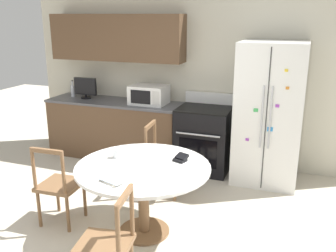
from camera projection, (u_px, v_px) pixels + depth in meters
back_wall at (173, 65)px, 5.56m from camera, size 5.20×0.44×2.60m
kitchen_counter at (116, 129)px, 5.86m from camera, size 2.12×0.64×0.90m
refrigerator at (269, 114)px, 4.88m from camera, size 0.83×0.77×1.85m
oven_range at (204, 138)px, 5.35m from camera, size 0.74×0.68×1.08m
microwave at (149, 95)px, 5.50m from camera, size 0.53×0.41×0.28m
countertop_tv at (85, 87)px, 5.86m from camera, size 0.37×0.16×0.33m
counter_bottle at (73, 90)px, 6.00m from camera, size 0.07×0.07×0.26m
dining_table at (143, 177)px, 3.71m from camera, size 1.34×1.34×0.74m
dining_chair_near at (107, 246)px, 2.91m from camera, size 0.48×0.48×0.90m
dining_chair_left at (59, 186)px, 3.95m from camera, size 0.44×0.44×0.90m
dining_chair_far at (163, 160)px, 4.63m from camera, size 0.45×0.45×0.90m
candle_glass at (117, 154)px, 3.88m from camera, size 0.09×0.09×0.09m
wallet at (181, 158)px, 3.79m from camera, size 0.16×0.16×0.07m
mail_stack at (120, 178)px, 3.38m from camera, size 0.33×0.37×0.02m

